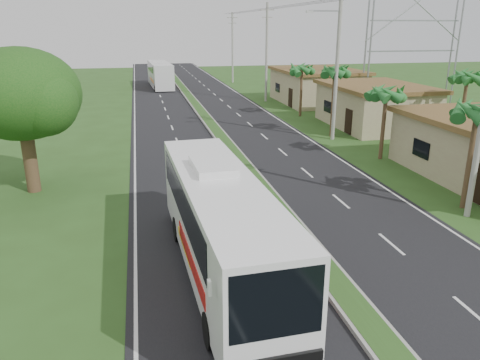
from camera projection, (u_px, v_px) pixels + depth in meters
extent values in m
plane|color=#2B4C1C|center=(310.00, 253.00, 18.33)|extent=(180.00, 180.00, 0.00)
cube|color=black|center=(221.00, 139.00, 36.90)|extent=(14.00, 160.00, 0.02)
cube|color=gray|center=(221.00, 138.00, 36.87)|extent=(1.20, 160.00, 0.17)
cube|color=#2B4C1C|center=(221.00, 136.00, 36.84)|extent=(0.95, 160.00, 0.02)
cube|color=silver|center=(135.00, 143.00, 35.56)|extent=(0.12, 160.00, 0.01)
cube|color=silver|center=(302.00, 135.00, 38.24)|extent=(0.12, 160.00, 0.01)
cube|color=tan|center=(374.00, 107.00, 41.04)|extent=(7.00, 10.00, 3.35)
cube|color=brown|center=(376.00, 86.00, 40.46)|extent=(7.60, 10.60, 0.32)
cube|color=tan|center=(316.00, 87.00, 54.01)|extent=(8.00, 11.00, 3.50)
cube|color=brown|center=(317.00, 70.00, 53.41)|extent=(8.60, 11.60, 0.32)
cylinder|color=#473321|center=(470.00, 158.00, 22.14)|extent=(0.26, 0.26, 5.00)
cylinder|color=#473321|center=(383.00, 125.00, 30.63)|extent=(0.26, 0.26, 4.60)
cylinder|color=#473321|center=(333.00, 103.00, 36.89)|extent=(0.26, 0.26, 5.40)
cylinder|color=#473321|center=(301.00, 92.00, 45.44)|extent=(0.26, 0.26, 4.80)
cylinder|color=#473321|center=(463.00, 108.00, 34.95)|extent=(0.26, 0.26, 5.20)
cylinder|color=#473321|center=(30.00, 155.00, 24.59)|extent=(0.70, 0.70, 4.00)
ellipsoid|color=#154612|center=(21.00, 94.00, 23.59)|extent=(6.00, 6.00, 4.68)
sphere|color=#154612|center=(43.00, 102.00, 22.99)|extent=(3.40, 3.40, 3.40)
cylinder|color=gray|center=(337.00, 61.00, 34.87)|extent=(0.28, 0.28, 12.00)
cube|color=gray|center=(325.00, 11.00, 33.53)|extent=(2.40, 0.10, 0.10)
cylinder|color=gray|center=(267.00, 53.00, 53.59)|extent=(0.28, 0.28, 11.00)
cube|color=gray|center=(267.00, 10.00, 52.12)|extent=(1.60, 0.12, 0.12)
cube|color=gray|center=(267.00, 17.00, 52.37)|extent=(1.20, 0.10, 0.10)
cylinder|color=gray|center=(232.00, 48.00, 72.24)|extent=(0.28, 0.28, 10.50)
cube|color=gray|center=(232.00, 18.00, 70.85)|extent=(1.60, 0.12, 0.12)
cube|color=gray|center=(232.00, 23.00, 71.10)|extent=(1.20, 0.10, 0.10)
cylinder|color=gray|center=(370.00, 52.00, 47.25)|extent=(0.18, 0.18, 12.00)
cylinder|color=gray|center=(457.00, 51.00, 49.25)|extent=(0.18, 0.18, 12.00)
cylinder|color=gray|center=(365.00, 51.00, 48.17)|extent=(0.18, 0.18, 12.00)
cylinder|color=gray|center=(451.00, 50.00, 50.18)|extent=(0.18, 0.18, 12.00)
cube|color=gray|center=(412.00, 51.00, 48.71)|extent=(10.00, 0.14, 0.14)
cube|color=gray|center=(415.00, 21.00, 47.77)|extent=(10.00, 0.14, 0.14)
cube|color=white|center=(221.00, 223.00, 16.10)|extent=(2.99, 12.02, 3.13)
cube|color=black|center=(217.00, 198.00, 16.43)|extent=(2.94, 9.64, 1.25)
cube|color=black|center=(276.00, 304.00, 10.51)|extent=(2.24, 0.23, 1.75)
cube|color=#B4120F|center=(229.00, 255.00, 15.20)|extent=(2.75, 5.27, 0.55)
cube|color=yellow|center=(219.00, 242.00, 16.64)|extent=(2.66, 3.09, 0.25)
cube|color=white|center=(213.00, 166.00, 16.66)|extent=(1.49, 2.44, 0.28)
cylinder|color=black|center=(211.00, 330.00, 12.82)|extent=(0.36, 1.05, 1.03)
cylinder|color=black|center=(288.00, 318.00, 13.36)|extent=(0.36, 1.05, 1.03)
cylinder|color=black|center=(178.00, 229.00, 19.22)|extent=(0.36, 1.05, 1.03)
cylinder|color=black|center=(231.00, 224.00, 19.76)|extent=(0.36, 1.05, 1.03)
cube|color=silver|center=(160.00, 75.00, 67.43)|extent=(3.20, 12.14, 3.35)
cube|color=black|center=(159.00, 67.00, 67.60)|extent=(3.09, 9.01, 1.14)
cube|color=orange|center=(161.00, 80.00, 66.67)|extent=(2.94, 5.87, 0.37)
cylinder|color=black|center=(156.00, 88.00, 63.01)|extent=(0.36, 1.02, 1.00)
cylinder|color=black|center=(173.00, 88.00, 63.57)|extent=(0.36, 1.02, 1.00)
cylinder|color=black|center=(150.00, 81.00, 71.64)|extent=(0.36, 1.02, 1.00)
cylinder|color=black|center=(165.00, 80.00, 72.20)|extent=(0.36, 1.02, 1.00)
imported|color=black|center=(249.00, 224.00, 19.62)|extent=(1.90, 0.78, 1.11)
imported|color=maroon|center=(249.00, 205.00, 19.35)|extent=(0.68, 0.50, 1.71)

